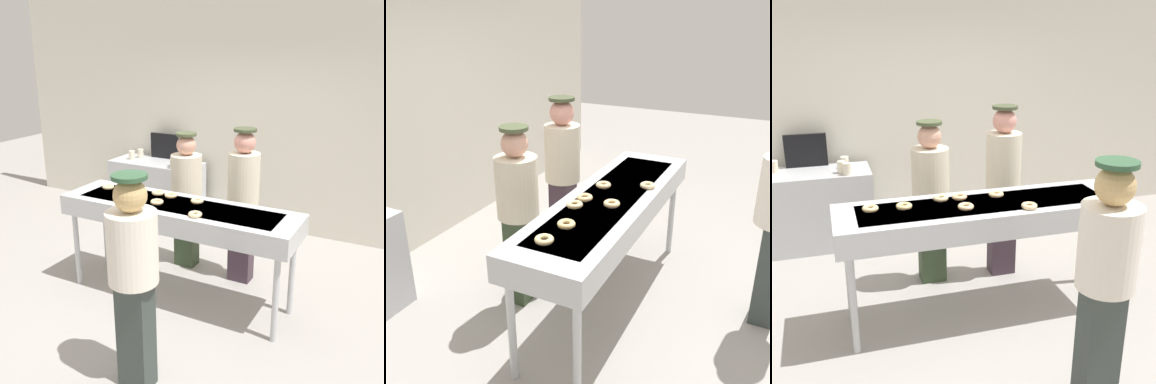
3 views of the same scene
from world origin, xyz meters
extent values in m
plane|color=#9E9993|center=(0.00, 0.00, 0.00)|extent=(16.00, 16.00, 0.00)
cube|color=silver|center=(0.00, 2.27, 1.63)|extent=(8.00, 0.12, 3.27)
cube|color=#B7BABF|center=(0.00, 0.00, 0.91)|extent=(2.38, 0.65, 0.20)
cube|color=slate|center=(0.00, 0.00, 0.97)|extent=(2.02, 0.45, 0.08)
cylinder|color=#B7BABF|center=(-1.09, -0.24, 0.41)|extent=(0.06, 0.06, 0.81)
cylinder|color=#B7BABF|center=(1.09, -0.24, 0.41)|extent=(0.06, 0.06, 0.81)
cylinder|color=#B7BABF|center=(-1.09, 0.24, 0.41)|extent=(0.06, 0.06, 0.81)
cylinder|color=#B7BABF|center=(1.09, 0.24, 0.41)|extent=(0.06, 0.06, 0.81)
torus|color=#EEC58C|center=(-0.18, -0.08, 1.03)|extent=(0.16, 0.16, 0.04)
torus|color=beige|center=(-0.32, 0.16, 1.03)|extent=(0.18, 0.18, 0.04)
torus|color=#F4CB8E|center=(0.15, 0.13, 1.03)|extent=(0.15, 0.15, 0.04)
torus|color=#F6C386|center=(-0.16, 0.15, 1.03)|extent=(0.18, 0.18, 0.04)
torus|color=#F7D083|center=(-0.64, 0.06, 1.03)|extent=(0.16, 0.16, 0.04)
torus|color=#E9CB8B|center=(-0.89, 0.09, 1.03)|extent=(0.14, 0.14, 0.04)
torus|color=beige|center=(0.30, -0.21, 1.03)|extent=(0.13, 0.13, 0.04)
cube|color=#2F3F27|center=(-0.28, 0.70, 0.40)|extent=(0.24, 0.18, 0.80)
cylinder|color=beige|center=(-0.28, 0.70, 1.06)|extent=(0.35, 0.35, 0.51)
sphere|color=tan|center=(-0.28, 0.70, 1.42)|extent=(0.22, 0.22, 0.22)
cylinder|color=#424C2F|center=(-0.28, 0.70, 1.55)|extent=(0.23, 0.23, 0.03)
cube|color=#3D2D38|center=(0.41, 0.65, 0.45)|extent=(0.24, 0.18, 0.89)
cylinder|color=beige|center=(0.41, 0.65, 1.16)|extent=(0.33, 0.33, 0.53)
sphere|color=tan|center=(0.41, 0.65, 1.53)|extent=(0.22, 0.22, 0.22)
cylinder|color=#3D452C|center=(0.41, 0.65, 1.66)|extent=(0.23, 0.23, 0.03)
cube|color=#333D39|center=(0.35, -1.23, 0.44)|extent=(0.24, 0.18, 0.88)
cylinder|color=silver|center=(0.35, -1.23, 1.14)|extent=(0.36, 0.36, 0.52)
sphere|color=tan|center=(0.35, -1.23, 1.51)|extent=(0.23, 0.23, 0.23)
cylinder|color=#2E5336|center=(0.35, -1.23, 1.64)|extent=(0.24, 0.24, 0.03)
cube|color=#B7BABF|center=(-1.38, 1.82, 0.43)|extent=(1.32, 0.58, 0.86)
cylinder|color=beige|center=(-0.98, 1.60, 0.93)|extent=(0.09, 0.09, 0.13)
cylinder|color=beige|center=(-0.98, 1.88, 0.93)|extent=(0.09, 0.09, 0.13)
cylinder|color=beige|center=(-1.72, 1.92, 0.93)|extent=(0.09, 0.09, 0.13)
cylinder|color=beige|center=(-1.78, 1.77, 0.93)|extent=(0.09, 0.09, 0.13)
cylinder|color=beige|center=(-1.03, 1.69, 0.93)|extent=(0.09, 0.09, 0.13)
cube|color=black|center=(-1.38, 2.05, 1.05)|extent=(0.45, 0.04, 0.37)
camera|label=1|loc=(2.05, -3.57, 2.46)|focal=42.61mm
camera|label=2|loc=(-3.04, -1.21, 2.39)|focal=41.61mm
camera|label=3|loc=(-1.20, -3.46, 2.37)|focal=45.55mm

